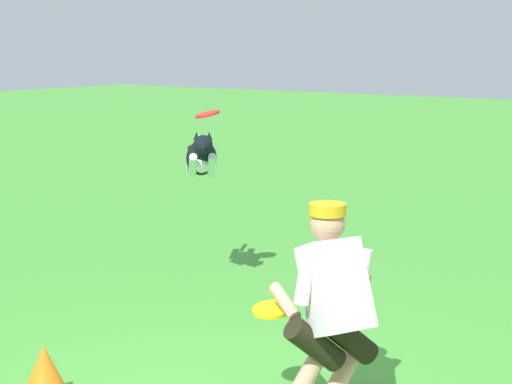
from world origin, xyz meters
TOP-DOWN VIEW (x-y plane):
  - person at (-0.41, -0.73)m, footprint 0.70×0.64m
  - dog at (2.01, -2.50)m, footprint 0.72×0.81m
  - frisbee_flying at (1.84, -2.39)m, footprint 0.25×0.25m
  - frisbee_held at (-0.03, -0.65)m, footprint 0.35×0.35m
  - training_cone at (1.18, 0.12)m, footprint 0.32×0.32m

SIDE VIEW (x-z plane):
  - training_cone at x=1.18m, z-range 0.00..0.35m
  - frisbee_held at x=-0.03m, z-range 0.57..0.65m
  - person at x=-0.41m, z-range 0.05..1.34m
  - dog at x=2.01m, z-range 0.92..1.46m
  - frisbee_flying at x=1.84m, z-range 1.56..1.65m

